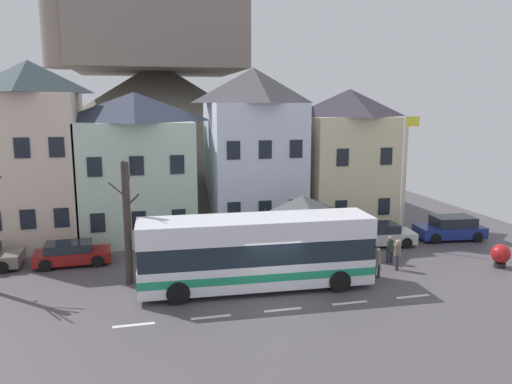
{
  "coord_description": "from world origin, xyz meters",
  "views": [
    {
      "loc": [
        -5.63,
        -19.49,
        8.41
      ],
      "look_at": [
        0.23,
        4.48,
        3.96
      ],
      "focal_mm": 34.54,
      "sensor_mm": 36.0,
      "label": 1
    }
  ],
  "objects_px": {
    "public_bench": "(323,235)",
    "pedestrian_02": "(397,252)",
    "pedestrian_01": "(324,248)",
    "townhouse_03": "(348,159)",
    "parked_car_00": "(379,234)",
    "townhouse_00": "(34,154)",
    "transit_bus": "(256,253)",
    "pedestrian_03": "(390,248)",
    "townhouse_01": "(137,166)",
    "bus_shelter": "(302,205)",
    "townhouse_02": "(254,151)",
    "parked_car_01": "(72,254)",
    "hilltop_castle": "(158,119)",
    "flagpole": "(404,173)",
    "parked_car_02": "(450,228)",
    "pedestrian_00": "(377,261)",
    "harbour_buoy": "(501,255)",
    "bare_tree_01": "(127,222)"
  },
  "relations": [
    {
      "from": "harbour_buoy",
      "to": "pedestrian_00",
      "type": "bearing_deg",
      "value": 179.3
    },
    {
      "from": "transit_bus",
      "to": "parked_car_01",
      "type": "relative_size",
      "value": 2.76
    },
    {
      "from": "townhouse_02",
      "to": "pedestrian_03",
      "type": "height_order",
      "value": "townhouse_02"
    },
    {
      "from": "hilltop_castle",
      "to": "parked_car_00",
      "type": "height_order",
      "value": "hilltop_castle"
    },
    {
      "from": "townhouse_03",
      "to": "townhouse_00",
      "type": "bearing_deg",
      "value": 178.29
    },
    {
      "from": "hilltop_castle",
      "to": "bus_shelter",
      "type": "distance_m",
      "value": 24.84
    },
    {
      "from": "townhouse_01",
      "to": "pedestrian_02",
      "type": "xyz_separation_m",
      "value": [
        12.75,
        -9.91,
        -3.63
      ]
    },
    {
      "from": "townhouse_00",
      "to": "townhouse_02",
      "type": "relative_size",
      "value": 1.02
    },
    {
      "from": "townhouse_02",
      "to": "hilltop_castle",
      "type": "relative_size",
      "value": 0.26
    },
    {
      "from": "townhouse_03",
      "to": "parked_car_00",
      "type": "relative_size",
      "value": 2.2
    },
    {
      "from": "transit_bus",
      "to": "public_bench",
      "type": "bearing_deg",
      "value": 50.46
    },
    {
      "from": "transit_bus",
      "to": "parked_car_02",
      "type": "distance_m",
      "value": 14.82
    },
    {
      "from": "pedestrian_02",
      "to": "parked_car_01",
      "type": "bearing_deg",
      "value": 163.41
    },
    {
      "from": "townhouse_00",
      "to": "parked_car_00",
      "type": "xyz_separation_m",
      "value": [
        19.9,
        -5.54,
        -4.8
      ]
    },
    {
      "from": "harbour_buoy",
      "to": "parked_car_00",
      "type": "bearing_deg",
      "value": 128.54
    },
    {
      "from": "pedestrian_01",
      "to": "flagpole",
      "type": "distance_m",
      "value": 6.98
    },
    {
      "from": "parked_car_00",
      "to": "parked_car_01",
      "type": "distance_m",
      "value": 17.52
    },
    {
      "from": "pedestrian_03",
      "to": "public_bench",
      "type": "bearing_deg",
      "value": 113.9
    },
    {
      "from": "townhouse_02",
      "to": "pedestrian_03",
      "type": "bearing_deg",
      "value": -58.01
    },
    {
      "from": "flagpole",
      "to": "pedestrian_02",
      "type": "bearing_deg",
      "value": -121.96
    },
    {
      "from": "flagpole",
      "to": "harbour_buoy",
      "type": "height_order",
      "value": "flagpole"
    },
    {
      "from": "public_bench",
      "to": "pedestrian_02",
      "type": "bearing_deg",
      "value": -71.98
    },
    {
      "from": "pedestrian_02",
      "to": "townhouse_01",
      "type": "bearing_deg",
      "value": 142.14
    },
    {
      "from": "public_bench",
      "to": "hilltop_castle",
      "type": "bearing_deg",
      "value": 112.13
    },
    {
      "from": "parked_car_02",
      "to": "pedestrian_01",
      "type": "distance_m",
      "value": 10.04
    },
    {
      "from": "townhouse_00",
      "to": "hilltop_castle",
      "type": "relative_size",
      "value": 0.27
    },
    {
      "from": "pedestrian_01",
      "to": "pedestrian_02",
      "type": "bearing_deg",
      "value": -25.08
    },
    {
      "from": "transit_bus",
      "to": "pedestrian_01",
      "type": "height_order",
      "value": "transit_bus"
    },
    {
      "from": "flagpole",
      "to": "harbour_buoy",
      "type": "xyz_separation_m",
      "value": [
        3.15,
        -4.57,
        -3.77
      ]
    },
    {
      "from": "bus_shelter",
      "to": "public_bench",
      "type": "bearing_deg",
      "value": 45.71
    },
    {
      "from": "transit_bus",
      "to": "townhouse_02",
      "type": "bearing_deg",
      "value": 79.64
    },
    {
      "from": "hilltop_castle",
      "to": "harbour_buoy",
      "type": "height_order",
      "value": "hilltop_castle"
    },
    {
      "from": "harbour_buoy",
      "to": "bus_shelter",
      "type": "bearing_deg",
      "value": 155.07
    },
    {
      "from": "pedestrian_00",
      "to": "flagpole",
      "type": "xyz_separation_m",
      "value": [
        3.82,
        4.48,
        3.58
      ]
    },
    {
      "from": "townhouse_01",
      "to": "townhouse_03",
      "type": "distance_m",
      "value": 14.06
    },
    {
      "from": "transit_bus",
      "to": "pedestrian_02",
      "type": "height_order",
      "value": "transit_bus"
    },
    {
      "from": "parked_car_01",
      "to": "pedestrian_01",
      "type": "xyz_separation_m",
      "value": [
        12.9,
        -3.27,
        0.33
      ]
    },
    {
      "from": "bus_shelter",
      "to": "pedestrian_02",
      "type": "xyz_separation_m",
      "value": [
        3.97,
        -3.44,
        -1.97
      ]
    },
    {
      "from": "townhouse_01",
      "to": "parked_car_01",
      "type": "distance_m",
      "value": 7.33
    },
    {
      "from": "bus_shelter",
      "to": "townhouse_02",
      "type": "bearing_deg",
      "value": 101.16
    },
    {
      "from": "pedestrian_01",
      "to": "townhouse_00",
      "type": "bearing_deg",
      "value": 151.53
    },
    {
      "from": "townhouse_02",
      "to": "bare_tree_01",
      "type": "xyz_separation_m",
      "value": [
        -8.07,
        -8.44,
        -2.37
      ]
    },
    {
      "from": "townhouse_00",
      "to": "pedestrian_01",
      "type": "relative_size",
      "value": 6.54
    },
    {
      "from": "transit_bus",
      "to": "parked_car_00",
      "type": "xyz_separation_m",
      "value": [
        8.84,
        5.1,
        -1.03
      ]
    },
    {
      "from": "pedestrian_02",
      "to": "harbour_buoy",
      "type": "distance_m",
      "value": 5.51
    },
    {
      "from": "pedestrian_01",
      "to": "harbour_buoy",
      "type": "relative_size",
      "value": 1.36
    },
    {
      "from": "townhouse_00",
      "to": "parked_car_02",
      "type": "xyz_separation_m",
      "value": [
        24.9,
        -5.41,
        -4.75
      ]
    },
    {
      "from": "pedestrian_03",
      "to": "parked_car_00",
      "type": "bearing_deg",
      "value": 72.11
    },
    {
      "from": "pedestrian_00",
      "to": "public_bench",
      "type": "relative_size",
      "value": 0.92
    },
    {
      "from": "bus_shelter",
      "to": "pedestrian_02",
      "type": "relative_size",
      "value": 2.26
    }
  ]
}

